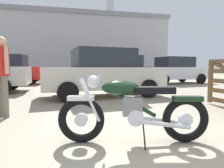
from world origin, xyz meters
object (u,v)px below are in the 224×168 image
Objects in this scene: vintage_motorcycle at (132,110)px; bystander at (2,68)px; silver_sedan_mid at (103,73)px; pale_sedan_back at (174,70)px; blue_hatchback_right at (8,69)px; white_estate_far at (116,69)px.

vintage_motorcycle is 2.95m from bystander.
pale_sedan_back is (5.14, 4.79, 0.00)m from silver_sedan_mid.
blue_hatchback_right is at bearing 120.79° from silver_sedan_mid.
pale_sedan_back is (7.53, 7.37, -0.18)m from bystander.
white_estate_far reaches higher than pale_sedan_back.
bystander reaches higher than vintage_motorcycle.
vintage_motorcycle is at bearing -102.22° from silver_sedan_mid.
white_estate_far reaches higher than vintage_motorcycle.
vintage_motorcycle is 11.25m from blue_hatchback_right.
vintage_motorcycle is 0.53× the size of blue_hatchback_right.
blue_hatchback_right is 10.27m from pale_sedan_back.
white_estate_far reaches higher than bystander.
blue_hatchback_right is 7.66m from silver_sedan_mid.
vintage_motorcycle is 1.25× the size of bystander.
blue_hatchback_right is at bearing -15.87° from pale_sedan_back.
vintage_motorcycle is 0.47× the size of silver_sedan_mid.
silver_sedan_mid reaches higher than vintage_motorcycle.
white_estate_far is (3.83, 7.76, -0.08)m from bystander.
pale_sedan_back reaches higher than bystander.
white_estate_far is (1.55, 9.53, 0.49)m from vintage_motorcycle.
silver_sedan_mid is at bearing -82.59° from vintage_motorcycle.
silver_sedan_mid is (2.39, 2.58, -0.18)m from bystander.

